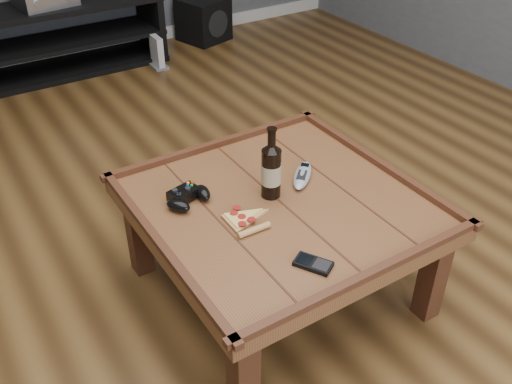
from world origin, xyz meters
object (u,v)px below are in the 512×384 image
pizza_slice (244,220)px  game_console (157,53)px  game_controller (188,197)px  beer_bottle (271,169)px  smartphone (313,264)px  media_console (66,38)px  subwoofer (203,19)px  coffee_table (280,214)px  remote_control (302,175)px

pizza_slice → game_console: bearing=74.2°
game_controller → beer_bottle: bearing=-36.4°
smartphone → game_console: size_ratio=0.58×
media_console → game_console: media_console is taller
pizza_slice → subwoofer: bearing=65.9°
coffee_table → game_console: size_ratio=4.35×
coffee_table → game_console: 2.55m
beer_bottle → game_console: 2.52m
coffee_table → smartphone: coffee_table is taller
coffee_table → subwoofer: bearing=67.6°
game_controller → media_console: bearing=70.8°
media_console → smartphone: (-0.11, -3.10, 0.21)m
pizza_slice → subwoofer: size_ratio=0.53×
media_console → pizza_slice: (-0.18, -2.78, 0.21)m
game_controller → pizza_slice: bearing=-74.9°
remote_control → game_controller: bearing=-146.0°
pizza_slice → smartphone: bearing=-76.5°
beer_bottle → subwoofer: bearing=67.1°
beer_bottle → game_controller: size_ratio=1.48×
pizza_slice → media_console: bearing=87.4°
beer_bottle → smartphone: (-0.10, -0.40, -0.11)m
beer_bottle → game_controller: 0.32m
smartphone → remote_control: 0.51m
smartphone → subwoofer: 3.40m
subwoofer → media_console: bearing=166.1°
smartphone → game_controller: bearing=78.8°
game_controller → smartphone: 0.56m
beer_bottle → game_console: size_ratio=1.21×
media_console → remote_control: size_ratio=7.28×
coffee_table → game_controller: bearing=148.3°
game_console → coffee_table: bearing=-100.8°
coffee_table → pizza_slice: (-0.18, -0.03, 0.07)m
remote_control → game_console: bearing=126.1°
smartphone → remote_control: size_ratio=0.71×
coffee_table → pizza_slice: bearing=-169.8°
pizza_slice → remote_control: (0.34, 0.12, 0.01)m
game_controller → coffee_table: bearing=-44.4°
media_console → game_controller: 2.60m
beer_bottle → pizza_slice: beer_bottle is taller
smartphone → beer_bottle: bearing=45.3°
coffee_table → game_controller: 0.35m
media_console → remote_control: 2.68m
game_console → subwoofer: bearing=32.5°
game_controller → game_console: (0.87, 2.29, -0.37)m
coffee_table → remote_control: 0.20m
subwoofer → smartphone: bearing=-128.2°
subwoofer → game_controller: bearing=-135.2°
beer_bottle → pizza_slice: 0.22m
game_controller → game_console: bearing=56.5°
media_console → game_controller: game_controller is taller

